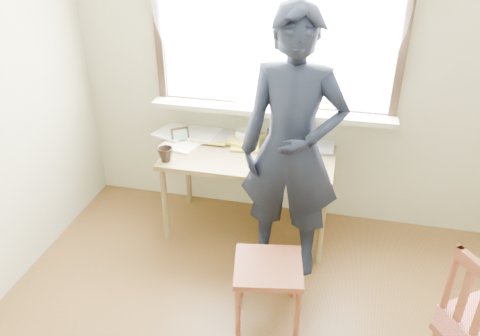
% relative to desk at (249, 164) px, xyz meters
% --- Properties ---
extents(room_shell, '(3.52, 4.02, 2.61)m').
position_rel_desk_xyz_m(room_shell, '(0.29, -1.43, 1.03)').
color(room_shell, '#B7B693').
rests_on(room_shell, ground).
extents(desk, '(1.25, 0.63, 0.67)m').
position_rel_desk_xyz_m(desk, '(0.00, 0.00, 0.00)').
color(desk, brown).
rests_on(desk, ground).
extents(laptop, '(0.32, 0.27, 0.21)m').
position_rel_desk_xyz_m(laptop, '(0.27, -0.04, 0.12)').
color(laptop, black).
rests_on(laptop, desk).
extents(mug_white, '(0.18, 0.18, 0.10)m').
position_rel_desk_xyz_m(mug_white, '(-0.09, 0.21, 0.12)').
color(mug_white, white).
rests_on(mug_white, desk).
extents(mug_dark, '(0.14, 0.14, 0.10)m').
position_rel_desk_xyz_m(mug_dark, '(-0.57, -0.21, 0.12)').
color(mug_dark, black).
rests_on(mug_dark, desk).
extents(mouse, '(0.10, 0.07, 0.04)m').
position_rel_desk_xyz_m(mouse, '(0.48, -0.10, 0.09)').
color(mouse, black).
rests_on(mouse, desk).
extents(desk_clutter, '(0.75, 0.54, 0.04)m').
position_rel_desk_xyz_m(desk_clutter, '(-0.38, 0.15, 0.09)').
color(desk_clutter, '#385DB6').
rests_on(desk_clutter, desk).
extents(book_a, '(0.32, 0.33, 0.03)m').
position_rel_desk_xyz_m(book_a, '(-0.36, 0.22, 0.08)').
color(book_a, white).
rests_on(book_a, desk).
extents(book_b, '(0.17, 0.23, 0.02)m').
position_rel_desk_xyz_m(book_b, '(0.44, 0.25, 0.08)').
color(book_b, white).
rests_on(book_b, desk).
extents(picture_frame, '(0.12, 0.09, 0.11)m').
position_rel_desk_xyz_m(picture_frame, '(-0.57, 0.10, 0.12)').
color(picture_frame, black).
rests_on(picture_frame, desk).
extents(work_chair, '(0.46, 0.45, 0.41)m').
position_rel_desk_xyz_m(work_chair, '(0.31, -0.86, -0.25)').
color(work_chair, brown).
rests_on(work_chair, ground).
extents(person, '(0.68, 0.46, 1.83)m').
position_rel_desk_xyz_m(person, '(0.35, -0.32, 0.32)').
color(person, black).
rests_on(person, ground).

